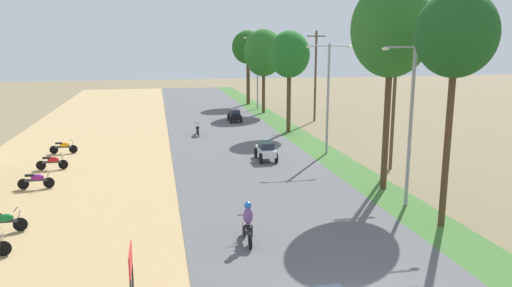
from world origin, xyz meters
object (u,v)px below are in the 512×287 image
(median_tree_nearest, at_px, (456,36))
(median_tree_second, at_px, (391,30))
(street_signboard, at_px, (131,263))
(median_tree_third, at_px, (289,55))
(utility_pole_near, at_px, (315,75))
(car_sedan_white, at_px, (266,150))
(parked_motorbike_second, at_px, (4,220))
(motorbike_ahead_second, at_px, (197,129))
(streetlamp_mid, at_px, (328,91))
(streetlamp_near, at_px, (411,114))
(streetlamp_far, at_px, (257,67))
(motorbike_foreground_rider, at_px, (247,223))
(parked_motorbike_third, at_px, (36,179))
(median_tree_fifth, at_px, (248,48))
(parked_motorbike_fifth, at_px, (64,146))
(median_tree_fourth, at_px, (264,53))
(car_sedan_black, at_px, (235,115))
(utility_pole_far, at_px, (395,85))
(parked_motorbike_fourth, at_px, (52,161))

(median_tree_nearest, distance_m, median_tree_second, 5.37)
(street_signboard, distance_m, median_tree_third, 28.66)
(utility_pole_near, distance_m, car_sedan_white, 17.48)
(parked_motorbike_second, relative_size, motorbike_ahead_second, 1.00)
(median_tree_second, distance_m, median_tree_third, 16.93)
(streetlamp_mid, height_order, car_sedan_white, streetlamp_mid)
(median_tree_third, relative_size, streetlamp_near, 1.13)
(street_signboard, xyz_separation_m, streetlamp_mid, (12.05, 17.11, 3.19))
(streetlamp_far, xyz_separation_m, motorbike_foreground_rider, (-7.98, -37.31, -3.82))
(median_tree_nearest, bearing_deg, median_tree_second, 90.11)
(median_tree_nearest, height_order, streetlamp_near, median_tree_nearest)
(parked_motorbike_third, distance_m, median_tree_fifth, 36.99)
(utility_pole_near, distance_m, motorbike_ahead_second, 13.51)
(parked_motorbike_fifth, height_order, median_tree_second, median_tree_second)
(median_tree_fourth, relative_size, car_sedan_black, 3.85)
(median_tree_fourth, distance_m, median_tree_fifth, 7.50)
(parked_motorbike_fifth, height_order, utility_pole_far, utility_pole_far)
(parked_motorbike_fourth, relative_size, streetlamp_far, 0.22)
(parked_motorbike_fourth, bearing_deg, car_sedan_white, -1.24)
(parked_motorbike_fourth, distance_m, utility_pole_near, 25.93)
(motorbike_ahead_second, bearing_deg, median_tree_nearest, -69.55)
(median_tree_third, height_order, streetlamp_mid, median_tree_third)
(street_signboard, xyz_separation_m, motorbike_ahead_second, (4.04, 25.33, -0.53))
(streetlamp_mid, xyz_separation_m, motorbike_foreground_rider, (-7.98, -13.94, -3.44))
(utility_pole_near, height_order, car_sedan_black, utility_pole_near)
(median_tree_third, bearing_deg, car_sedan_white, -112.84)
(streetlamp_near, height_order, utility_pole_near, utility_pole_near)
(median_tree_nearest, relative_size, median_tree_fourth, 1.08)
(streetlamp_mid, relative_size, streetlamp_far, 0.91)
(median_tree_fourth, bearing_deg, motorbike_ahead_second, -124.22)
(parked_motorbike_fourth, bearing_deg, median_tree_second, -23.04)
(parked_motorbike_fifth, relative_size, streetlamp_near, 0.25)
(parked_motorbike_third, height_order, parked_motorbike_fifth, same)
(median_tree_fourth, bearing_deg, median_tree_nearest, -89.63)
(median_tree_fourth, bearing_deg, streetlamp_far, 89.19)
(median_tree_nearest, height_order, median_tree_second, median_tree_second)
(parked_motorbike_fourth, relative_size, street_signboard, 1.20)
(median_tree_fourth, distance_m, motorbike_foreground_rider, 35.20)
(street_signboard, bearing_deg, median_tree_second, 35.75)
(streetlamp_far, relative_size, motorbike_ahead_second, 4.46)
(median_tree_fourth, xyz_separation_m, utility_pole_near, (3.70, -6.04, -1.89))
(median_tree_fourth, bearing_deg, utility_pole_far, -84.09)
(parked_motorbike_fifth, height_order, car_sedan_white, car_sedan_white)
(streetlamp_mid, bearing_deg, median_tree_fifth, 90.66)
(median_tree_third, relative_size, motorbike_ahead_second, 4.62)
(streetlamp_near, height_order, streetlamp_far, streetlamp_far)
(street_signboard, height_order, median_tree_nearest, median_tree_nearest)
(median_tree_fourth, distance_m, streetlamp_near, 30.99)
(median_tree_fifth, distance_m, car_sedan_white, 29.49)
(parked_motorbike_fourth, bearing_deg, streetlamp_mid, 2.96)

